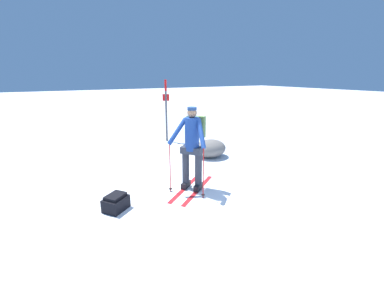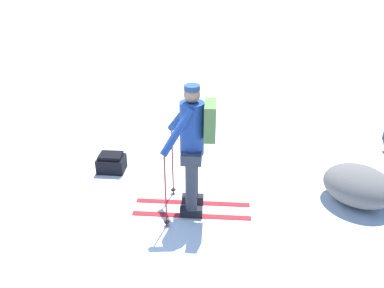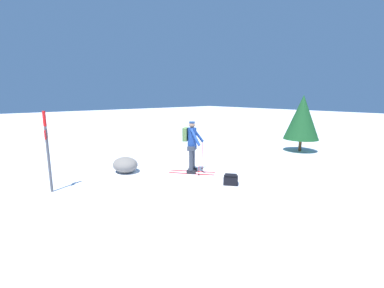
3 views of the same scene
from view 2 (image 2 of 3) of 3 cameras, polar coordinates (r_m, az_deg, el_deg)
name	(u,v)px [view 2 (image 2 of 3)]	position (r m, az deg, el deg)	size (l,w,h in m)	color
ground_plane	(152,223)	(5.02, -6.05, -11.82)	(80.00, 80.00, 0.00)	white
skier	(194,144)	(4.67, 0.26, 0.04)	(1.49, 1.29, 1.78)	red
dropped_backpack	(111,163)	(6.14, -12.18, -2.82)	(0.54, 0.52, 0.30)	black
rock_boulder	(358,185)	(5.71, 24.01, -5.79)	(0.96, 0.81, 0.53)	slate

